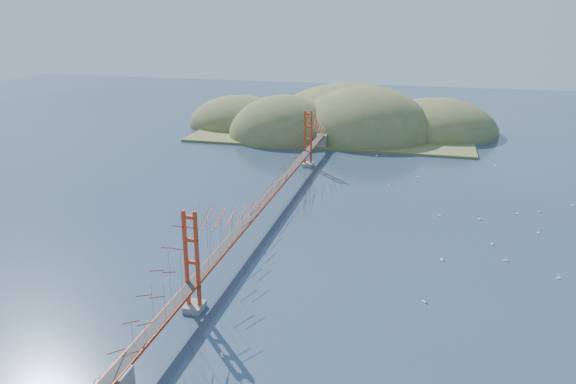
% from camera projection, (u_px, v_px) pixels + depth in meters
% --- Properties ---
extents(ground, '(320.00, 320.00, 0.00)m').
position_uv_depth(ground, '(269.00, 216.00, 89.86)').
color(ground, '#2B3C56').
rests_on(ground, ground).
extents(bridge, '(2.20, 94.40, 12.00)m').
position_uv_depth(bridge, '(268.00, 174.00, 87.80)').
color(bridge, gray).
rests_on(bridge, ground).
extents(far_headlands, '(84.00, 58.00, 25.00)m').
position_uv_depth(far_headlands, '(345.00, 129.00, 152.39)').
color(far_headlands, olive).
rests_on(far_headlands, ground).
extents(sailboat_11, '(0.52, 0.52, 0.57)m').
position_uv_depth(sailboat_11, '(539.00, 211.00, 91.53)').
color(sailboat_11, white).
rests_on(sailboat_11, ground).
extents(sailboat_15, '(0.54, 0.64, 0.74)m').
position_uv_depth(sailboat_15, '(495.00, 165.00, 117.72)').
color(sailboat_15, white).
rests_on(sailboat_15, ground).
extents(sailboat_5, '(0.54, 0.58, 0.65)m').
position_uv_depth(sailboat_5, '(538.00, 232.00, 83.03)').
color(sailboat_5, white).
rests_on(sailboat_5, ground).
extents(sailboat_1, '(0.68, 0.68, 0.71)m').
position_uv_depth(sailboat_1, '(479.00, 219.00, 88.24)').
color(sailboat_1, white).
rests_on(sailboat_1, ground).
extents(sailboat_17, '(0.49, 0.42, 0.55)m').
position_uv_depth(sailboat_17, '(573.00, 205.00, 94.29)').
color(sailboat_17, white).
rests_on(sailboat_17, ground).
extents(sailboat_3, '(0.62, 0.53, 0.71)m').
position_uv_depth(sailboat_3, '(418.00, 177.00, 109.70)').
color(sailboat_3, white).
rests_on(sailboat_3, ground).
extents(sailboat_7, '(0.50, 0.46, 0.57)m').
position_uv_depth(sailboat_7, '(476.00, 168.00, 115.46)').
color(sailboat_7, white).
rests_on(sailboat_7, ground).
extents(sailboat_16, '(0.53, 0.53, 0.55)m').
position_uv_depth(sailboat_16, '(389.00, 185.00, 104.97)').
color(sailboat_16, white).
rests_on(sailboat_16, ground).
extents(sailboat_2, '(0.63, 0.54, 0.72)m').
position_uv_depth(sailboat_2, '(506.00, 260.00, 74.01)').
color(sailboat_2, white).
rests_on(sailboat_2, ground).
extents(sailboat_10, '(0.59, 0.59, 0.63)m').
position_uv_depth(sailboat_10, '(222.00, 355.00, 53.95)').
color(sailboat_10, white).
rests_on(sailboat_10, ground).
extents(sailboat_8, '(0.62, 0.62, 0.65)m').
position_uv_depth(sailboat_8, '(439.00, 215.00, 89.81)').
color(sailboat_8, white).
rests_on(sailboat_8, ground).
extents(sailboat_4, '(0.61, 0.61, 0.65)m').
position_uv_depth(sailboat_4, '(518.00, 213.00, 90.50)').
color(sailboat_4, white).
rests_on(sailboat_4, ground).
extents(sailboat_12, '(0.59, 0.55, 0.67)m').
position_uv_depth(sailboat_12, '(377.00, 155.00, 125.42)').
color(sailboat_12, white).
rests_on(sailboat_12, ground).
extents(sailboat_6, '(0.63, 0.63, 0.68)m').
position_uv_depth(sailboat_6, '(424.00, 301.00, 63.73)').
color(sailboat_6, white).
rests_on(sailboat_6, ground).
extents(sailboat_0, '(0.62, 0.62, 0.70)m').
position_uv_depth(sailboat_0, '(442.00, 259.00, 74.24)').
color(sailboat_0, white).
rests_on(sailboat_0, ground).
extents(sailboat_14, '(0.55, 0.63, 0.72)m').
position_uv_depth(sailboat_14, '(492.00, 243.00, 79.13)').
color(sailboat_14, white).
rests_on(sailboat_14, ground).
extents(sailboat_extra_0, '(0.59, 0.56, 0.66)m').
position_uv_depth(sailboat_extra_0, '(558.00, 277.00, 69.26)').
color(sailboat_extra_0, white).
rests_on(sailboat_extra_0, ground).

